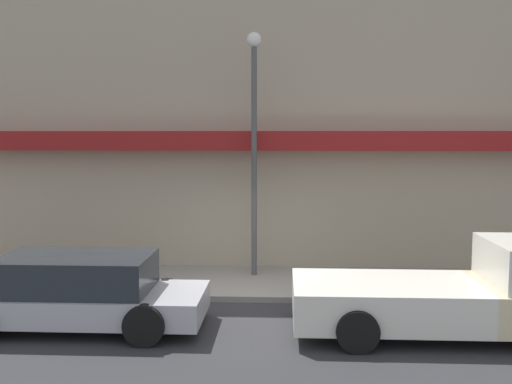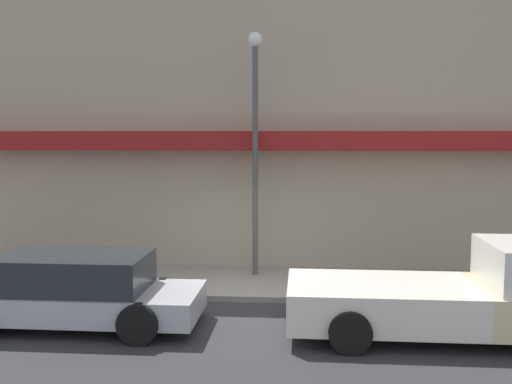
{
  "view_description": "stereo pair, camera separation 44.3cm",
  "coord_description": "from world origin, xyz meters",
  "px_view_note": "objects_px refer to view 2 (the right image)",
  "views": [
    {
      "loc": [
        0.9,
        -12.2,
        3.69
      ],
      "look_at": [
        0.24,
        1.17,
        2.33
      ],
      "focal_mm": 40.0,
      "sensor_mm": 36.0,
      "label": 1
    },
    {
      "loc": [
        1.34,
        -12.17,
        3.69
      ],
      "look_at": [
        0.24,
        1.17,
        2.33
      ],
      "focal_mm": 40.0,
      "sensor_mm": 36.0,
      "label": 2
    }
  ],
  "objects_px": {
    "pickup_truck": "(467,295)",
    "street_lamp": "(255,127)",
    "fire_hydrant": "(104,272)",
    "parked_car": "(74,290)"
  },
  "relations": [
    {
      "from": "fire_hydrant",
      "to": "pickup_truck",
      "type": "bearing_deg",
      "value": -18.09
    },
    {
      "from": "pickup_truck",
      "to": "street_lamp",
      "type": "height_order",
      "value": "street_lamp"
    },
    {
      "from": "pickup_truck",
      "to": "fire_hydrant",
      "type": "distance_m",
      "value": 8.08
    },
    {
      "from": "parked_car",
      "to": "pickup_truck",
      "type": "bearing_deg",
      "value": 1.34
    },
    {
      "from": "parked_car",
      "to": "fire_hydrant",
      "type": "distance_m",
      "value": 2.54
    },
    {
      "from": "pickup_truck",
      "to": "street_lamp",
      "type": "distance_m",
      "value": 6.42
    },
    {
      "from": "pickup_truck",
      "to": "fire_hydrant",
      "type": "xyz_separation_m",
      "value": [
        -7.68,
        2.51,
        -0.34
      ]
    },
    {
      "from": "fire_hydrant",
      "to": "street_lamp",
      "type": "xyz_separation_m",
      "value": [
        3.5,
        1.25,
        3.44
      ]
    },
    {
      "from": "fire_hydrant",
      "to": "parked_car",
      "type": "bearing_deg",
      "value": -82.98
    },
    {
      "from": "parked_car",
      "to": "street_lamp",
      "type": "relative_size",
      "value": 0.81
    }
  ]
}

